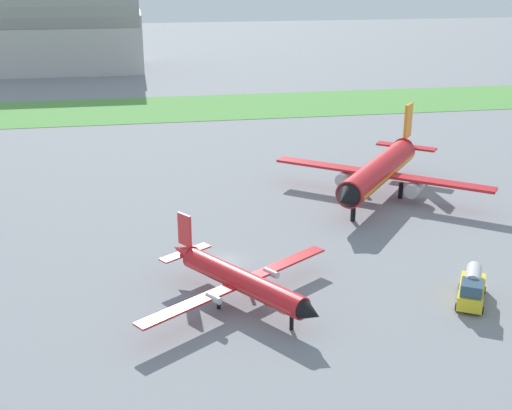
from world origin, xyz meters
TOP-DOWN VIEW (x-y plane):
  - ground_plane at (0.00, 0.00)m, footprint 600.00×600.00m
  - grass_taxiway_strip at (0.00, 84.02)m, footprint 360.00×28.00m
  - airplane_foreground_turboprop at (0.31, -9.99)m, footprint 20.77×18.27m
  - airplane_midfield_jet at (24.81, 18.03)m, footprint 26.41×26.86m
  - fuel_truck_near_gate at (23.10, -13.63)m, footprint 5.33×6.83m
  - hangar_distant at (-33.95, 145.83)m, footprint 56.29×30.29m

SIDE VIEW (x-z plane):
  - ground_plane at x=0.00m, z-range 0.00..0.00m
  - grass_taxiway_strip at x=0.00m, z-range 0.00..0.08m
  - fuel_truck_near_gate at x=23.10m, z-range -0.06..3.23m
  - airplane_foreground_turboprop at x=0.31m, z-range -0.97..6.27m
  - airplane_midfield_jet at x=24.81m, z-range -1.57..9.67m
  - hangar_distant at x=-33.95m, z-range -1.58..33.13m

